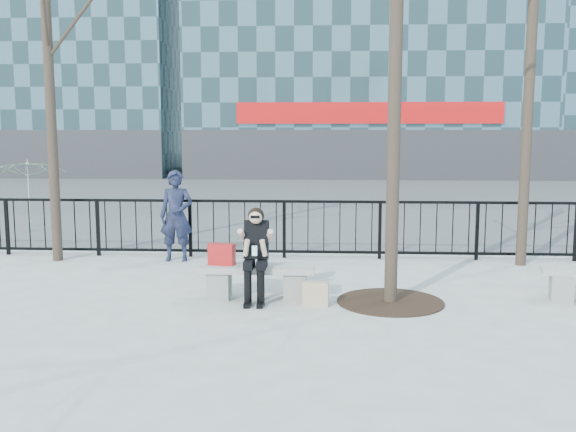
{
  "coord_description": "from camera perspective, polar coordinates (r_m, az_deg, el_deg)",
  "views": [
    {
      "loc": [
        0.97,
        -8.97,
        2.42
      ],
      "look_at": [
        0.4,
        0.8,
        1.1
      ],
      "focal_mm": 40.0,
      "sensor_mm": 36.0,
      "label": 1
    }
  ],
  "objects": [
    {
      "name": "railing",
      "position": [
        12.15,
        -1.28,
        -1.15
      ],
      "size": [
        14.0,
        0.06,
        1.1
      ],
      "color": "black",
      "rests_on": "ground"
    },
    {
      "name": "tree_grate",
      "position": [
        9.24,
        9.08,
        -7.53
      ],
      "size": [
        1.5,
        1.5,
        0.02
      ],
      "primitive_type": "cylinder",
      "color": "black",
      "rests_on": "ground"
    },
    {
      "name": "ground",
      "position": [
        9.34,
        -2.76,
        -7.35
      ],
      "size": [
        120.0,
        120.0,
        0.0
      ],
      "primitive_type": "plane",
      "color": "gray",
      "rests_on": "ground"
    },
    {
      "name": "bench_main",
      "position": [
        9.26,
        -2.77,
        -5.55
      ],
      "size": [
        1.65,
        0.46,
        0.49
      ],
      "color": "slate",
      "rests_on": "ground"
    },
    {
      "name": "street_surface",
      "position": [
        24.11,
        1.02,
        1.95
      ],
      "size": [
        60.0,
        23.0,
        0.01
      ],
      "primitive_type": "cube",
      "color": "#474747",
      "rests_on": "ground"
    },
    {
      "name": "handbag",
      "position": [
        9.28,
        -5.92,
        -3.4
      ],
      "size": [
        0.39,
        0.23,
        0.3
      ],
      "primitive_type": "cube",
      "rotation": [
        0.0,
        0.0,
        -0.16
      ],
      "color": "red",
      "rests_on": "bench_main"
    },
    {
      "name": "vendor_umbrella",
      "position": [
        16.39,
        -22.12,
        1.69
      ],
      "size": [
        2.1,
        2.14,
        1.73
      ],
      "primitive_type": "imported",
      "rotation": [
        0.0,
        0.0,
        -0.12
      ],
      "color": "yellow",
      "rests_on": "ground"
    },
    {
      "name": "standing_man",
      "position": [
        12.0,
        -9.89,
        0.02
      ],
      "size": [
        0.62,
        0.42,
        1.68
      ],
      "primitive_type": "imported",
      "rotation": [
        0.0,
        0.0,
        0.02
      ],
      "color": "black",
      "rests_on": "ground"
    },
    {
      "name": "shopping_bag",
      "position": [
        8.92,
        2.46,
        -6.93
      ],
      "size": [
        0.37,
        0.16,
        0.34
      ],
      "primitive_type": "cube",
      "rotation": [
        0.0,
        0.0,
        -0.07
      ],
      "color": "beige",
      "rests_on": "ground"
    },
    {
      "name": "seated_woman",
      "position": [
        9.03,
        -2.9,
        -3.5
      ],
      "size": [
        0.5,
        0.64,
        1.34
      ],
      "color": "black",
      "rests_on": "ground"
    }
  ]
}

